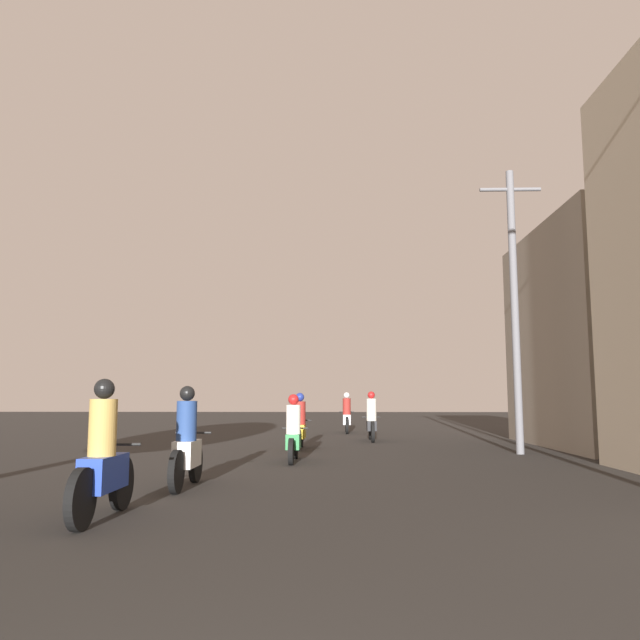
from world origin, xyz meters
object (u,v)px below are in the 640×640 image
motorcycle_green (293,434)px  motorcycle_yellow (300,427)px  motorcycle_blue (103,463)px  utility_pole_far (515,303)px  motorcycle_black (371,421)px  motorcycle_silver (347,417)px  building_right_far (612,336)px  motorcycle_white (187,447)px

motorcycle_green → motorcycle_yellow: size_ratio=1.02×
motorcycle_blue → motorcycle_green: motorcycle_blue is taller
motorcycle_yellow → utility_pole_far: bearing=-13.0°
motorcycle_yellow → motorcycle_black: 3.89m
motorcycle_blue → motorcycle_silver: bearing=83.5°
motorcycle_green → motorcycle_yellow: motorcycle_yellow is taller
motorcycle_silver → utility_pole_far: (4.24, -9.27, 3.21)m
building_right_far → utility_pole_far: size_ratio=0.98×
motorcycle_white → motorcycle_blue: bearing=-95.5°
building_right_far → utility_pole_far: 4.16m
motorcycle_silver → motorcycle_white: bearing=-105.5°
motorcycle_green → motorcycle_yellow: bearing=98.9°
motorcycle_white → motorcycle_silver: 15.62m
building_right_far → utility_pole_far: bearing=-146.6°
motorcycle_green → building_right_far: size_ratio=0.27×
motorcycle_yellow → motorcycle_green: bearing=-88.1°
motorcycle_black → motorcycle_green: bearing=-113.0°
motorcycle_blue → motorcycle_yellow: 10.25m
motorcycle_yellow → motorcycle_black: bearing=57.1°
motorcycle_blue → motorcycle_black: bearing=77.1°
motorcycle_white → utility_pole_far: utility_pole_far is taller
motorcycle_green → utility_pole_far: size_ratio=0.26×
motorcycle_yellow → utility_pole_far: size_ratio=0.26×
motorcycle_white → building_right_far: building_right_far is taller
motorcycle_blue → building_right_far: bearing=48.8°
motorcycle_green → motorcycle_black: (2.10, 6.69, 0.04)m
motorcycle_white → motorcycle_black: bearing=74.3°
motorcycle_green → motorcycle_black: bearing=80.4°
motorcycle_white → motorcycle_yellow: bearing=82.2°
motorcycle_blue → motorcycle_green: 6.89m
utility_pole_far → building_right_far: bearing=33.4°
building_right_far → motorcycle_yellow: bearing=-174.6°
utility_pole_far → motorcycle_green: bearing=-159.8°
motorcycle_white → motorcycle_yellow: 7.62m
motorcycle_white → motorcycle_black: (3.51, 10.73, -0.00)m
motorcycle_yellow → motorcycle_black: size_ratio=0.91×
motorcycle_blue → motorcycle_silver: (3.13, 17.98, 0.00)m
motorcycle_black → building_right_far: building_right_far is taller
motorcycle_silver → motorcycle_blue: bearing=-105.1°
motorcycle_blue → motorcycle_silver: 18.25m
motorcycle_blue → motorcycle_yellow: bearing=83.7°
motorcycle_white → motorcycle_silver: bearing=82.2°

